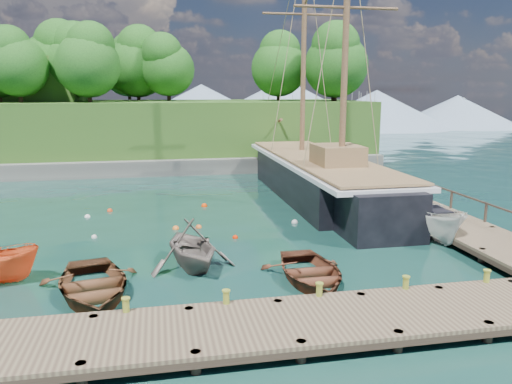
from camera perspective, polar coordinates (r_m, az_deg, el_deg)
ground at (r=20.84m, az=-2.58°, el=-8.25°), size 160.00×160.00×0.00m
dock_near at (r=15.31m, az=8.90°, el=-14.26°), size 20.00×3.20×1.10m
dock_east at (r=30.79m, az=16.99°, el=-1.36°), size 3.20×24.00×1.10m
bollard_0 at (r=15.99m, az=-14.49°, el=-15.06°), size 0.26×0.26×0.45m
bollard_1 at (r=16.06m, az=-3.39°, el=-14.56°), size 0.26×0.26×0.45m
bollard_2 at (r=16.68m, az=7.17°, el=-13.59°), size 0.26×0.26×0.45m
bollard_3 at (r=17.79m, az=16.60°, el=-12.34°), size 0.26×0.26×0.45m
bollard_4 at (r=19.31m, az=24.66°, el=-11.00°), size 0.26×0.26×0.45m
rowboat_0 at (r=18.77m, az=-18.14°, el=-11.14°), size 4.42×5.55×1.03m
rowboat_1 at (r=20.63m, az=-7.33°, el=-8.55°), size 4.35×4.75×2.12m
rowboat_2 at (r=19.23m, az=6.22°, el=-10.05°), size 3.29×4.59×0.94m
cabin_boat_white at (r=25.82m, az=19.35°, el=-4.97°), size 2.15×5.13×1.94m
schooner at (r=33.44m, az=7.19°, el=1.33°), size 5.18×28.27×20.90m
mooring_buoy_0 at (r=25.64m, az=-18.00°, el=-4.99°), size 0.28×0.28×0.28m
mooring_buoy_1 at (r=26.20m, az=-9.16°, el=-4.21°), size 0.34×0.34×0.34m
mooring_buoy_2 at (r=26.26m, az=-6.57°, el=-4.09°), size 0.33×0.33×0.33m
mooring_buoy_3 at (r=27.11m, az=4.45°, el=-3.55°), size 0.36×0.36×0.36m
mooring_buoy_4 at (r=30.84m, az=-16.36°, el=-2.13°), size 0.32×0.32×0.32m
mooring_buoy_5 at (r=30.96m, az=-5.92°, el=-1.66°), size 0.37×0.37×0.37m
mooring_buoy_6 at (r=29.78m, az=-18.70°, el=-2.76°), size 0.32×0.32×0.32m
mooring_buoy_7 at (r=24.36m, az=-2.39°, el=-5.29°), size 0.27×0.27×0.27m
headland at (r=51.75m, az=-22.61°, el=9.04°), size 51.00×19.31×12.90m
distant_ridge at (r=89.72m, az=-6.69°, el=9.80°), size 117.00×40.00×10.00m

